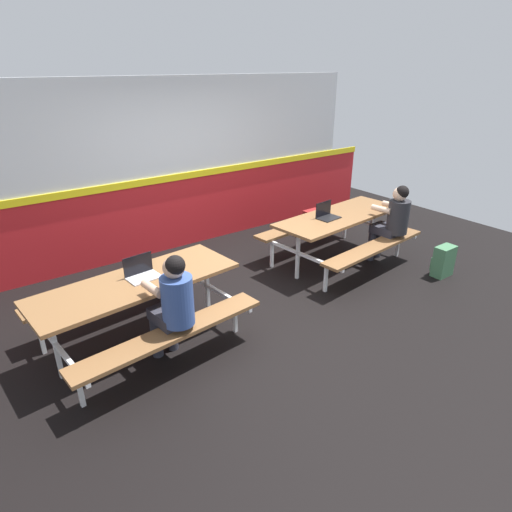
{
  "coord_description": "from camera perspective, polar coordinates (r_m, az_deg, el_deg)",
  "views": [
    {
      "loc": [
        -2.93,
        -3.81,
        2.76
      ],
      "look_at": [
        0.0,
        0.17,
        0.55
      ],
      "focal_mm": 30.39,
      "sensor_mm": 36.0,
      "label": 1
    }
  ],
  "objects": [
    {
      "name": "ground_plane",
      "position": [
        5.54,
        1.03,
        -5.86
      ],
      "size": [
        10.0,
        10.0,
        0.02
      ],
      "primitive_type": "cube",
      "color": "black"
    },
    {
      "name": "accent_backdrop",
      "position": [
        6.91,
        -10.6,
        11.07
      ],
      "size": [
        8.0,
        0.14,
        2.6
      ],
      "color": "red",
      "rests_on": "ground"
    },
    {
      "name": "picnic_table_left",
      "position": [
        4.62,
        -15.29,
        -4.98
      ],
      "size": [
        2.15,
        1.73,
        0.74
      ],
      "color": "brown",
      "rests_on": "ground"
    },
    {
      "name": "picnic_table_right",
      "position": [
        6.48,
        10.83,
        3.99
      ],
      "size": [
        2.15,
        1.73,
        0.74
      ],
      "color": "brown",
      "rests_on": "ground"
    },
    {
      "name": "student_nearer",
      "position": [
        4.16,
        -10.83,
        -5.91
      ],
      "size": [
        0.39,
        0.54,
        1.21
      ],
      "color": "#2D2D38",
      "rests_on": "ground"
    },
    {
      "name": "student_further",
      "position": [
        6.56,
        17.58,
        4.74
      ],
      "size": [
        0.39,
        0.54,
        1.21
      ],
      "color": "#2D2D38",
      "rests_on": "ground"
    },
    {
      "name": "laptop_silver",
      "position": [
        4.59,
        -14.79,
        -2.17
      ],
      "size": [
        0.34,
        0.25,
        0.22
      ],
      "color": "silver",
      "rests_on": "picnic_table_left"
    },
    {
      "name": "laptop_dark",
      "position": [
        6.25,
        9.31,
        5.39
      ],
      "size": [
        0.34,
        0.25,
        0.22
      ],
      "color": "black",
      "rests_on": "picnic_table_right"
    },
    {
      "name": "backpack_dark",
      "position": [
        6.6,
        23.41,
        -0.64
      ],
      "size": [
        0.3,
        0.22,
        0.44
      ],
      "color": "#3F724C",
      "rests_on": "ground"
    },
    {
      "name": "tote_bag_bright",
      "position": [
        5.79,
        -11.43,
        -2.72
      ],
      "size": [
        0.34,
        0.21,
        0.43
      ],
      "color": "#1E47B2",
      "rests_on": "ground"
    },
    {
      "name": "satchel_spare",
      "position": [
        7.61,
        7.31,
        4.4
      ],
      "size": [
        0.3,
        0.22,
        0.44
      ],
      "color": "maroon",
      "rests_on": "ground"
    }
  ]
}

